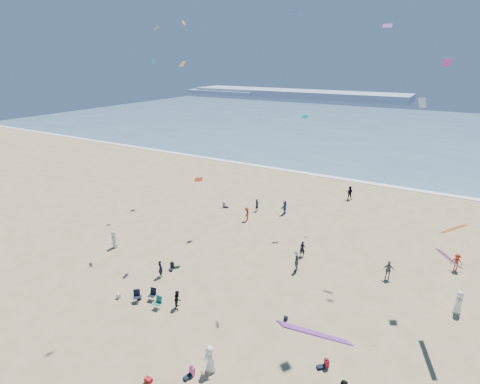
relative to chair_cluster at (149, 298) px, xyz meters
The scene contains 13 objects.
ground 6.57m from the chair_cluster, 46.24° to the right, with size 220.00×220.00×0.00m, color tan.
ocean 90.38m from the chair_cluster, 87.13° to the left, with size 220.00×100.00×0.06m, color #476B84.
surf_line 40.52m from the chair_cluster, 83.58° to the left, with size 220.00×1.20×0.08m, color white.
headland_far 174.33m from the chair_cluster, 108.55° to the left, with size 110.00×20.00×3.20m, color #7A8EA8.
headland_near 186.55m from the chair_cluster, 120.78° to the left, with size 40.00×14.00×2.00m, color #7A8EA8.
standing_flyers 14.26m from the chair_cluster, 45.47° to the left, with size 36.55×39.43×1.91m.
seated_group 4.17m from the chair_cluster, 26.97° to the left, with size 21.15×33.72×0.84m.
chair_cluster is the anchor object (origin of this frame).
white_tote 2.75m from the chair_cluster, 164.60° to the right, with size 0.35×0.20×0.40m, color silver.
black_backpack 1.06m from the chair_cluster, behind, with size 0.30×0.22×0.38m, color black.
cooler 7.93m from the chair_cluster, 46.97° to the right, with size 0.45×0.30×0.30m, color maroon.
navy_bag 10.91m from the chair_cluster, 19.51° to the left, with size 0.28×0.18×0.34m, color black.
kites_aloft 20.72m from the chair_cluster, 34.28° to the left, with size 40.30×42.55×28.72m.
Camera 1 is at (14.46, -13.31, 18.48)m, focal length 28.00 mm.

